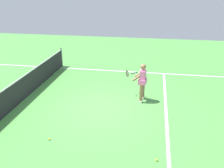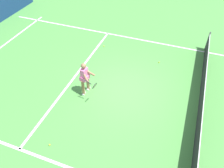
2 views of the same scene
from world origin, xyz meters
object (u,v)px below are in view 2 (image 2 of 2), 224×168
tennis_ball_mid (50,145)px  tennis_ball_far (159,62)px  tennis_player (85,78)px  tennis_ball_near (104,46)px

tennis_ball_mid → tennis_ball_far: bearing=156.7°
tennis_player → tennis_ball_far: 4.21m
tennis_player → tennis_ball_far: tennis_player is taller
tennis_ball_mid → tennis_player: bearing=178.6°
tennis_player → tennis_ball_far: size_ratio=23.48×
tennis_ball_far → tennis_ball_mid: bearing=-23.3°
tennis_ball_near → tennis_ball_mid: (6.55, 0.58, 0.00)m
tennis_player → tennis_ball_near: 3.80m
tennis_ball_near → tennis_ball_mid: bearing=5.1°
tennis_ball_near → tennis_player: bearing=10.2°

